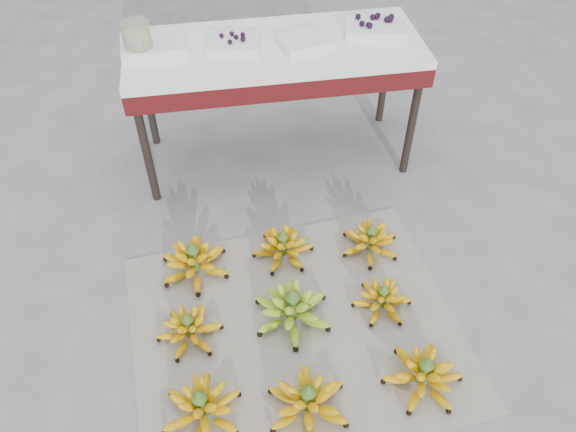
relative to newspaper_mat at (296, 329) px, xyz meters
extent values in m
plane|color=slate|center=(0.01, 0.04, 0.00)|extent=(60.00, 60.00, 0.00)
cube|color=silver|center=(0.00, 0.00, 0.00)|extent=(1.35, 1.17, 0.01)
ellipsoid|color=#E2B808|center=(-0.38, -0.29, 0.04)|extent=(0.32, 0.32, 0.08)
ellipsoid|color=#E2B808|center=(-0.38, -0.29, 0.08)|extent=(0.22, 0.22, 0.06)
ellipsoid|color=#E2B808|center=(-0.38, -0.29, 0.11)|extent=(0.15, 0.15, 0.05)
cylinder|color=#3E5E1D|center=(-0.38, -0.29, 0.08)|extent=(0.05, 0.05, 0.11)
cone|color=#3E5E1D|center=(-0.38, -0.29, 0.15)|extent=(0.05, 0.05, 0.04)
ellipsoid|color=#E2B808|center=(-0.02, -0.33, 0.05)|extent=(0.36, 0.36, 0.09)
ellipsoid|color=#E2B808|center=(-0.02, -0.33, 0.08)|extent=(0.25, 0.25, 0.06)
ellipsoid|color=#E2B808|center=(-0.02, -0.33, 0.12)|extent=(0.17, 0.17, 0.05)
cylinder|color=#3E5E1D|center=(-0.02, -0.33, 0.08)|extent=(0.05, 0.05, 0.12)
cone|color=#3E5E1D|center=(-0.02, -0.33, 0.16)|extent=(0.06, 0.06, 0.04)
ellipsoid|color=#E2B808|center=(0.40, -0.30, 0.04)|extent=(0.35, 0.35, 0.08)
ellipsoid|color=#E2B808|center=(0.40, -0.30, 0.08)|extent=(0.25, 0.25, 0.06)
ellipsoid|color=#E2B808|center=(0.40, -0.30, 0.12)|extent=(0.16, 0.16, 0.05)
cylinder|color=#3E5E1D|center=(0.40, -0.30, 0.08)|extent=(0.05, 0.05, 0.11)
cone|color=#3E5E1D|center=(0.40, -0.30, 0.15)|extent=(0.05, 0.05, 0.04)
ellipsoid|color=#E2B808|center=(-0.41, 0.03, 0.04)|extent=(0.31, 0.31, 0.07)
ellipsoid|color=#E2B808|center=(-0.41, 0.03, 0.07)|extent=(0.22, 0.22, 0.05)
ellipsoid|color=#E2B808|center=(-0.41, 0.03, 0.10)|extent=(0.14, 0.14, 0.05)
cylinder|color=#3E5E1D|center=(-0.41, 0.03, 0.07)|extent=(0.04, 0.04, 0.10)
cone|color=#3E5E1D|center=(-0.41, 0.03, 0.13)|extent=(0.05, 0.05, 0.04)
ellipsoid|color=#72A41F|center=(-0.01, 0.05, 0.05)|extent=(0.34, 0.34, 0.09)
ellipsoid|color=#72A41F|center=(-0.01, 0.05, 0.09)|extent=(0.24, 0.24, 0.07)
ellipsoid|color=#72A41F|center=(-0.01, 0.05, 0.13)|extent=(0.15, 0.15, 0.06)
cylinder|color=#3E5E1D|center=(-0.01, 0.05, 0.09)|extent=(0.05, 0.05, 0.13)
cone|color=#3E5E1D|center=(-0.01, 0.05, 0.17)|extent=(0.06, 0.06, 0.05)
ellipsoid|color=#E2B808|center=(0.35, 0.05, 0.04)|extent=(0.30, 0.30, 0.07)
ellipsoid|color=#E2B808|center=(0.35, 0.05, 0.07)|extent=(0.21, 0.21, 0.05)
ellipsoid|color=#E2B808|center=(0.35, 0.05, 0.10)|extent=(0.14, 0.14, 0.04)
cylinder|color=#3E5E1D|center=(0.35, 0.05, 0.07)|extent=(0.04, 0.04, 0.09)
cone|color=#3E5E1D|center=(0.35, 0.05, 0.13)|extent=(0.04, 0.04, 0.03)
ellipsoid|color=#E2B808|center=(-0.37, 0.35, 0.05)|extent=(0.33, 0.33, 0.09)
ellipsoid|color=#E2B808|center=(-0.37, 0.35, 0.08)|extent=(0.23, 0.23, 0.06)
ellipsoid|color=#E2B808|center=(-0.37, 0.35, 0.12)|extent=(0.15, 0.15, 0.05)
cylinder|color=#3E5E1D|center=(-0.37, 0.35, 0.08)|extent=(0.05, 0.05, 0.12)
cone|color=#3E5E1D|center=(-0.37, 0.35, 0.16)|extent=(0.06, 0.06, 0.04)
ellipsoid|color=#E2B808|center=(0.01, 0.38, 0.04)|extent=(0.27, 0.27, 0.08)
ellipsoid|color=#E2B808|center=(0.01, 0.38, 0.07)|extent=(0.19, 0.19, 0.06)
ellipsoid|color=#E2B808|center=(0.01, 0.38, 0.11)|extent=(0.13, 0.13, 0.05)
cylinder|color=#3E5E1D|center=(0.01, 0.38, 0.07)|extent=(0.04, 0.04, 0.11)
cone|color=#3E5E1D|center=(0.01, 0.38, 0.14)|extent=(0.05, 0.05, 0.04)
ellipsoid|color=#E2B808|center=(0.39, 0.35, 0.04)|extent=(0.31, 0.31, 0.08)
ellipsoid|color=#E2B808|center=(0.39, 0.35, 0.07)|extent=(0.22, 0.22, 0.06)
ellipsoid|color=#E2B808|center=(0.39, 0.35, 0.10)|extent=(0.14, 0.14, 0.05)
cylinder|color=#3E5E1D|center=(0.39, 0.35, 0.07)|extent=(0.04, 0.04, 0.10)
cone|color=#3E5E1D|center=(0.39, 0.35, 0.14)|extent=(0.05, 0.05, 0.04)
cylinder|color=black|center=(-0.53, 0.84, 0.30)|extent=(0.04, 0.04, 0.60)
cylinder|color=black|center=(0.70, 0.84, 0.30)|extent=(0.04, 0.04, 0.60)
cylinder|color=black|center=(-0.53, 1.28, 0.30)|extent=(0.04, 0.04, 0.60)
cylinder|color=black|center=(0.70, 1.28, 0.30)|extent=(0.04, 0.04, 0.60)
cube|color=#550F10|center=(0.08, 1.06, 0.55)|extent=(1.32, 0.53, 0.09)
cube|color=white|center=(0.08, 1.06, 0.61)|extent=(1.32, 0.53, 0.04)
cube|color=silver|center=(-0.44, 1.10, 0.65)|extent=(0.29, 0.21, 0.04)
cube|color=silver|center=(-0.09, 1.07, 0.65)|extent=(0.25, 0.20, 0.04)
sphere|color=black|center=(-0.06, 1.04, 0.68)|extent=(0.02, 0.02, 0.02)
sphere|color=black|center=(-0.14, 1.09, 0.68)|extent=(0.02, 0.02, 0.02)
sphere|color=black|center=(-0.11, 1.03, 0.68)|extent=(0.02, 0.02, 0.02)
sphere|color=black|center=(-0.05, 1.09, 0.68)|extent=(0.02, 0.02, 0.02)
sphere|color=black|center=(-0.08, 1.07, 0.68)|extent=(0.02, 0.02, 0.02)
sphere|color=black|center=(-0.05, 1.06, 0.68)|extent=(0.02, 0.02, 0.02)
sphere|color=black|center=(-0.10, 1.10, 0.68)|extent=(0.02, 0.02, 0.02)
cube|color=silver|center=(0.22, 1.03, 0.65)|extent=(0.26, 0.21, 0.04)
cube|color=silver|center=(0.56, 1.10, 0.65)|extent=(0.31, 0.26, 0.04)
sphere|color=black|center=(0.60, 1.10, 0.69)|extent=(0.03, 0.03, 0.03)
sphere|color=black|center=(0.62, 1.09, 0.69)|extent=(0.03, 0.03, 0.03)
sphere|color=black|center=(0.56, 1.13, 0.69)|extent=(0.03, 0.03, 0.03)
sphere|color=black|center=(0.48, 1.15, 0.69)|extent=(0.03, 0.03, 0.03)
sphere|color=black|center=(0.57, 1.14, 0.69)|extent=(0.03, 0.03, 0.03)
sphere|color=black|center=(0.51, 1.05, 0.69)|extent=(0.03, 0.03, 0.03)
sphere|color=black|center=(0.55, 1.13, 0.69)|extent=(0.03, 0.03, 0.03)
sphere|color=black|center=(0.51, 1.06, 0.69)|extent=(0.03, 0.03, 0.03)
sphere|color=black|center=(0.48, 1.08, 0.69)|extent=(0.03, 0.03, 0.03)
sphere|color=black|center=(0.60, 1.10, 0.69)|extent=(0.03, 0.03, 0.03)
sphere|color=black|center=(0.63, 1.12, 0.69)|extent=(0.03, 0.03, 0.03)
cylinder|color=beige|center=(-0.50, 1.06, 0.71)|extent=(0.13, 0.13, 0.15)
camera|label=1|loc=(-0.23, -1.19, 1.87)|focal=35.00mm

